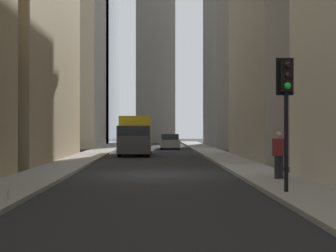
# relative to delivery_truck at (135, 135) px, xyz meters

# --- Properties ---
(ground_plane) EXTENTS (135.00, 135.00, 0.00)m
(ground_plane) POSITION_rel_delivery_truck_xyz_m (-14.99, -1.40, -1.46)
(ground_plane) COLOR black
(sidewalk_right) EXTENTS (90.00, 2.20, 0.14)m
(sidewalk_right) POSITION_rel_delivery_truck_xyz_m (-14.99, 3.10, -1.39)
(sidewalk_right) COLOR gray
(sidewalk_right) RESTS_ON ground_plane
(sidewalk_left) EXTENTS (90.00, 2.20, 0.14)m
(sidewalk_left) POSITION_rel_delivery_truck_xyz_m (-14.99, -5.90, -1.39)
(sidewalk_left) COLOR gray
(sidewalk_left) RESTS_ON ground_plane
(building_left_far) EXTENTS (12.53, 10.50, 26.84)m
(building_left_far) POSITION_rel_delivery_truck_xyz_m (14.67, -11.99, 11.97)
(building_left_far) COLOR gray
(building_left_far) RESTS_ON ground_plane
(building_right_far) EXTENTS (13.44, 10.50, 30.87)m
(building_right_far) POSITION_rel_delivery_truck_xyz_m (15.96, 9.19, 13.98)
(building_right_far) COLOR beige
(building_right_far) RESTS_ON ground_plane
(church_spire) EXTENTS (5.58, 5.58, 33.40)m
(church_spire) POSITION_rel_delivery_truck_xyz_m (28.99, -1.44, 15.96)
(church_spire) COLOR gray
(church_spire) RESTS_ON ground_plane
(delivery_truck) EXTENTS (6.46, 2.25, 2.84)m
(delivery_truck) POSITION_rel_delivery_truck_xyz_m (0.00, 0.00, 0.00)
(delivery_truck) COLOR yellow
(delivery_truck) RESTS_ON ground_plane
(hatchback_grey) EXTENTS (4.30, 1.78, 1.42)m
(hatchback_grey) POSITION_rel_delivery_truck_xyz_m (10.07, -2.80, -0.80)
(hatchback_grey) COLOR slate
(hatchback_grey) RESTS_ON ground_plane
(traffic_light_foreground) EXTENTS (0.43, 0.52, 3.91)m
(traffic_light_foreground) POSITION_rel_delivery_truck_xyz_m (-21.43, -5.31, 1.56)
(traffic_light_foreground) COLOR black
(traffic_light_foreground) RESTS_ON sidewalk_left
(pedestrian) EXTENTS (0.26, 0.44, 1.72)m
(pedestrian) POSITION_rel_delivery_truck_xyz_m (-17.79, -6.02, -0.38)
(pedestrian) COLOR black
(pedestrian) RESTS_ON sidewalk_left
(discarded_bottle) EXTENTS (0.07, 0.07, 0.27)m
(discarded_bottle) POSITION_rel_delivery_truck_xyz_m (-22.75, 2.31, -1.21)
(discarded_bottle) COLOR #999EA3
(discarded_bottle) RESTS_ON sidewalk_right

